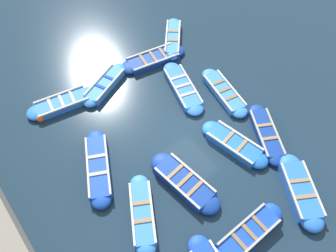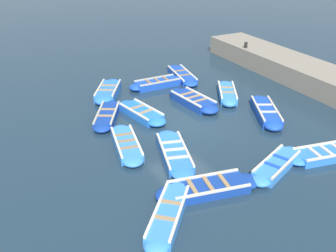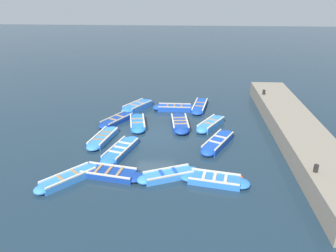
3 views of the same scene
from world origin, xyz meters
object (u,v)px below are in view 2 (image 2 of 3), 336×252
at_px(boat_alongside, 277,165).
at_px(boat_tucked, 193,101).
at_px(boat_outer_left, 182,75).
at_px(boat_outer_right, 126,144).
at_px(boat_drifting, 157,84).
at_px(boat_centre, 266,112).
at_px(boat_far_corner, 174,153).
at_px(bollard_mid_north, 246,45).
at_px(boat_bow_out, 227,93).
at_px(boat_inner_gap, 107,116).
at_px(boat_near_quay, 326,154).
at_px(boat_stern_in, 108,91).
at_px(boat_end_of_row, 168,215).
at_px(boat_broadside, 141,113).
at_px(boat_mid_row, 208,188).

xyz_separation_m(boat_alongside, boat_tucked, (0.35, 6.35, 0.03)).
bearing_deg(boat_outer_left, boat_tucked, -111.58).
bearing_deg(boat_outer_right, boat_outer_left, 45.26).
bearing_deg(boat_drifting, boat_centre, -63.82).
bearing_deg(boat_alongside, boat_drifting, 90.80).
bearing_deg(boat_alongside, boat_far_corner, 138.46).
bearing_deg(bollard_mid_north, boat_bow_out, -136.64).
distance_m(boat_inner_gap, boat_near_quay, 9.31).
xyz_separation_m(boat_bow_out, boat_outer_right, (-6.53, -2.42, -0.04)).
distance_m(boat_bow_out, boat_stern_in, 6.10).
bearing_deg(boat_end_of_row, boat_stern_in, 79.84).
xyz_separation_m(boat_tucked, boat_outer_left, (1.40, 3.54, -0.04)).
distance_m(boat_inner_gap, boat_tucked, 4.29).
height_order(boat_inner_gap, boat_broadside, boat_broadside).
height_order(boat_end_of_row, boat_tucked, boat_tucked).
relative_size(boat_stern_in, boat_broadside, 0.98).
bearing_deg(bollard_mid_north, boat_inner_gap, -161.81).
xyz_separation_m(boat_drifting, bollard_mid_north, (6.58, 0.89, 1.07)).
height_order(boat_inner_gap, boat_mid_row, same).
bearing_deg(boat_alongside, boat_stern_in, 107.09).
relative_size(boat_tucked, boat_outer_left, 0.95).
bearing_deg(boat_mid_row, boat_drifting, 73.41).
relative_size(boat_alongside, boat_stern_in, 0.98).
distance_m(boat_alongside, boat_outer_right, 5.72).
bearing_deg(boat_end_of_row, bollard_mid_north, 44.07).
bearing_deg(boat_inner_gap, boat_outer_left, 28.73).
relative_size(boat_end_of_row, boat_drifting, 0.92).
distance_m(boat_bow_out, boat_end_of_row, 9.91).
bearing_deg(boat_far_corner, boat_mid_row, -92.13).
distance_m(boat_centre, boat_tucked, 3.52).
height_order(boat_tucked, boat_outer_left, boat_tucked).
relative_size(boat_alongside, bollard_mid_north, 9.01).
distance_m(boat_outer_left, boat_broadside, 5.52).
height_order(boat_centre, boat_alongside, boat_centre).
height_order(boat_centre, bollard_mid_north, bollard_mid_north).
relative_size(boat_outer_right, bollard_mid_north, 9.82).
distance_m(boat_alongside, boat_outer_left, 10.05).
bearing_deg(boat_near_quay, boat_outer_left, 92.42).
relative_size(boat_end_of_row, boat_outer_right, 0.87).
bearing_deg(boat_stern_in, boat_alongside, -72.91).
bearing_deg(boat_near_quay, boat_bow_out, 88.23).
height_order(boat_tucked, boat_outer_right, boat_tucked).
xyz_separation_m(boat_centre, boat_alongside, (-2.63, -3.68, -0.02)).
relative_size(boat_end_of_row, bollard_mid_north, 8.51).
distance_m(boat_tucked, boat_outer_right, 5.11).
xyz_separation_m(boat_bow_out, boat_end_of_row, (-7.07, -6.94, -0.02)).
distance_m(boat_tucked, boat_broadside, 2.80).
xyz_separation_m(boat_stern_in, boat_outer_left, (4.65, 0.48, -0.05)).
relative_size(boat_inner_gap, boat_stern_in, 0.98).
height_order(boat_outer_left, boat_far_corner, boat_outer_left).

